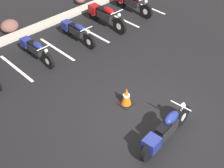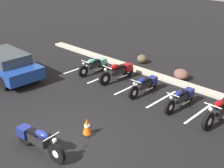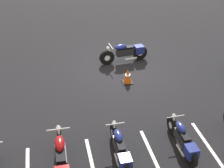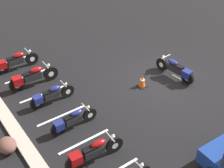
{
  "view_description": "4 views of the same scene",
  "coord_description": "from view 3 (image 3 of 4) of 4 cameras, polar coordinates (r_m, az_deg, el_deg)",
  "views": [
    {
      "loc": [
        -5.03,
        -3.61,
        6.39
      ],
      "look_at": [
        -0.1,
        1.43,
        0.67
      ],
      "focal_mm": 50.0,
      "sensor_mm": 36.0,
      "label": 1
    },
    {
      "loc": [
        6.98,
        -4.97,
        5.98
      ],
      "look_at": [
        -0.51,
        2.94,
        1.08
      ],
      "focal_mm": 50.0,
      "sensor_mm": 36.0,
      "label": 2
    },
    {
      "loc": [
        2.99,
        11.05,
        6.49
      ],
      "look_at": [
        0.88,
        1.7,
        0.44
      ],
      "focal_mm": 50.0,
      "sensor_mm": 36.0,
      "label": 3
    },
    {
      "loc": [
        -8.4,
        8.83,
        8.27
      ],
      "look_at": [
        0.33,
        2.56,
        0.62
      ],
      "focal_mm": 50.0,
      "sensor_mm": 36.0,
      "label": 4
    }
  ],
  "objects": [
    {
      "name": "motorcycle_navy_featured",
      "position": [
        13.59,
        2.6,
        5.85
      ],
      "size": [
        2.17,
        0.62,
        0.86
      ],
      "rotation": [
        0.0,
        0.0,
        0.09
      ],
      "color": "black",
      "rests_on": "ground"
    },
    {
      "name": "parked_bike_4",
      "position": [
        8.48,
        -9.28,
        -13.41
      ],
      "size": [
        0.65,
        2.3,
        0.9
      ],
      "rotation": [
        0.0,
        0.0,
        -1.6
      ],
      "color": "black",
      "rests_on": "ground"
    },
    {
      "name": "traffic_cone",
      "position": [
        12.12,
        2.87,
        1.42
      ],
      "size": [
        0.4,
        0.4,
        0.61
      ],
      "color": "black",
      "rests_on": "ground"
    },
    {
      "name": "ground",
      "position": [
        13.16,
        2.12,
        2.67
      ],
      "size": [
        60.0,
        60.0,
        0.0
      ],
      "primitive_type": "plane",
      "color": "black"
    },
    {
      "name": "parked_bike_3",
      "position": [
        8.76,
        1.48,
        -11.67
      ],
      "size": [
        0.56,
        1.99,
        0.78
      ],
      "rotation": [
        0.0,
        0.0,
        -1.58
      ],
      "color": "black",
      "rests_on": "ground"
    },
    {
      "name": "stall_line_2",
      "position": [
        9.87,
        17.09,
        -10.63
      ],
      "size": [
        0.1,
        2.1,
        0.0
      ],
      "primitive_type": "cube",
      "color": "white",
      "rests_on": "ground"
    },
    {
      "name": "parked_bike_2",
      "position": [
        9.26,
        12.84,
        -9.82
      ],
      "size": [
        0.55,
        1.96,
        0.77
      ],
      "rotation": [
        0.0,
        0.0,
        -1.57
      ],
      "color": "black",
      "rests_on": "ground"
    },
    {
      "name": "stall_line_3",
      "position": [
        9.25,
        7.32,
        -12.66
      ],
      "size": [
        0.1,
        2.1,
        0.0
      ],
      "primitive_type": "cube",
      "color": "white",
      "rests_on": "ground"
    },
    {
      "name": "stall_line_4",
      "position": [
        8.93,
        -3.67,
        -14.47
      ],
      "size": [
        0.1,
        2.1,
        0.0
      ],
      "primitive_type": "cube",
      "color": "white",
      "rests_on": "ground"
    }
  ]
}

